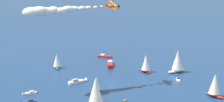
{
  "coord_description": "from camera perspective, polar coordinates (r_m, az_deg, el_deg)",
  "views": [
    {
      "loc": [
        146.54,
        91.5,
        62.17
      ],
      "look_at": [
        0.0,
        0.0,
        15.15
      ],
      "focal_mm": 63.85,
      "sensor_mm": 36.0,
      "label": 1
    }
  ],
  "objects": [
    {
      "name": "sailboat_ahead",
      "position": [
        171.14,
        -2.21,
        -4.8
      ],
      "size": [
        6.22,
        3.55,
        7.91
      ],
      "color": "#23478C",
      "rests_on": "ground_plane"
    },
    {
      "name": "ground_plane",
      "position": [
        183.6,
        -0.0,
        -4.57
      ],
      "size": [
        2000.0,
        2000.0,
        0.0
      ],
      "primitive_type": "plane",
      "color": "navy"
    },
    {
      "name": "motorboat_trailing",
      "position": [
        173.64,
        -11.81,
        -5.93
      ],
      "size": [
        5.59,
        4.86,
        1.72
      ],
      "color": "white",
      "rests_on": "ground_plane"
    },
    {
      "name": "sailboat_outer_ring_d",
      "position": [
        197.73,
        4.86,
        -1.79
      ],
      "size": [
        5.23,
        7.96,
        9.88
      ],
      "color": "#B21E1E",
      "rests_on": "ground_plane"
    },
    {
      "name": "sailboat_far_port",
      "position": [
        199.25,
        9.35,
        -1.43
      ],
      "size": [
        9.81,
        7.59,
        12.61
      ],
      "color": "white",
      "rests_on": "ground_plane"
    },
    {
      "name": "sailboat_mid_cluster",
      "position": [
        154.7,
        -2.33,
        -5.93
      ],
      "size": [
        10.88,
        6.02,
        14.0
      ],
      "color": "#B21E1E",
      "rests_on": "ground_plane"
    },
    {
      "name": "smoke_trail_lead",
      "position": [
        165.33,
        -9.21,
        5.68
      ],
      "size": [
        31.38,
        22.02,
        5.23
      ],
      "color": "white"
    },
    {
      "name": "motorboat_outer_ring_b",
      "position": [
        223.06,
        -0.96,
        -0.79
      ],
      "size": [
        3.89,
        8.31,
        2.34
      ],
      "color": "#B21E1E",
      "rests_on": "ground_plane"
    },
    {
      "name": "marker_buoy",
      "position": [
        162.9,
        1.87,
        -7.07
      ],
      "size": [
        1.1,
        1.1,
        2.1
      ],
      "color": "orange",
      "rests_on": "ground_plane"
    },
    {
      "name": "motorboat_outer_ring_e",
      "position": [
        184.12,
        -4.83,
        -4.34
      ],
      "size": [
        8.92,
        6.07,
        2.57
      ],
      "color": "white",
      "rests_on": "ground_plane"
    },
    {
      "name": "sailboat_inshore",
      "position": [
        171.26,
        14.5,
        -4.75
      ],
      "size": [
        5.89,
        8.98,
        11.15
      ],
      "color": "#B21E1E",
      "rests_on": "ground_plane"
    },
    {
      "name": "sailboat_outer_ring_a",
      "position": [
        205.27,
        -7.91,
        -1.42
      ],
      "size": [
        5.97,
        5.95,
        8.5
      ],
      "color": "#33704C",
      "rests_on": "ground_plane"
    },
    {
      "name": "motorboat_offshore",
      "position": [
        164.79,
        -12.01,
        -7.11
      ],
      "size": [
        5.75,
        5.19,
        1.79
      ],
      "color": "#23478C",
      "rests_on": "ground_plane"
    },
    {
      "name": "motorboat_near_centre",
      "position": [
        207.11,
        -0.25,
        -2.0
      ],
      "size": [
        10.39,
        8.33,
        3.11
      ],
      "color": "#B21E1E",
      "rests_on": "ground_plane"
    },
    {
      "name": "biplane_lead",
      "position": [
        174.9,
        0.09,
        6.45
      ],
      "size": [
        6.97,
        6.87,
        3.68
      ],
      "color": "orange"
    },
    {
      "name": "wingwalker_lead",
      "position": [
        174.14,
        0.16,
        7.12
      ],
      "size": [
        0.59,
        0.81,
        1.78
      ],
      "color": "red"
    },
    {
      "name": "motorboat_outer_ring_c",
      "position": [
        188.12,
        9.49,
        -4.14
      ],
      "size": [
        6.0,
        4.28,
        1.74
      ],
      "color": "white",
      "rests_on": "ground_plane"
    }
  ]
}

